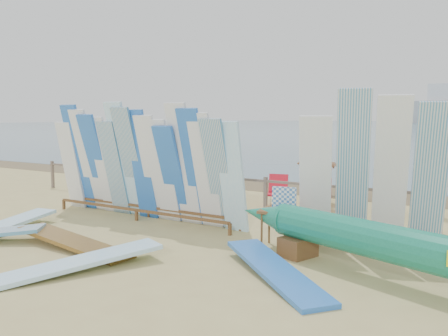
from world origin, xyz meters
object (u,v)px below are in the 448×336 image
Objects in this scene: outrigger_canoe at (386,245)px; flat_board_b at (77,271)px; beach_chair_left at (198,188)px; beachgoer_3 at (185,157)px; beachgoer_1 at (186,164)px; vendor_table at (284,228)px; beach_chair_right at (277,196)px; flat_board_a at (0,233)px; beachgoer_4 at (195,165)px; beachgoer_10 at (433,180)px; beachgoer_11 at (203,158)px; stroller at (316,193)px; beachgoer_5 at (317,167)px; main_surfboard_rack at (142,167)px; side_surfboard_rack at (372,177)px; flat_board_c at (73,249)px; beachgoer_8 at (320,174)px; flat_board_d at (275,277)px.

flat_board_b is at bearing -135.18° from outrigger_canoe.
beachgoer_3 reaches higher than beach_chair_left.
beachgoer_1 is at bearing 78.81° from beachgoer_3.
vendor_table is 4.18m from beach_chair_right.
beach_chair_right is (3.50, 5.81, 0.24)m from flat_board_a.
beachgoer_10 is at bearing -49.30° from beachgoer_4.
outrigger_canoe is 11.69m from beachgoer_11.
outrigger_canoe is 9.77m from beachgoer_1.
beach_chair_left is at bearing -160.29° from stroller.
flat_board_b is at bearing 92.38° from beachgoer_5.
main_surfboard_rack is 6.92m from beachgoer_10.
beach_chair_left is 3.79m from beachgoer_5.
main_surfboard_rack is 3.34× the size of beachgoer_5.
outrigger_canoe is at bearing -12.89° from main_surfboard_rack.
flat_board_b is (-3.52, -3.69, -1.30)m from side_surfboard_rack.
beachgoer_11 is (-3.35, 9.08, 0.84)m from flat_board_c.
beachgoer_3 reaches higher than outrigger_canoe.
beachgoer_11 is (0.15, 0.95, -0.09)m from beachgoer_3.
side_surfboard_rack is 1.77× the size of beachgoer_8.
vendor_table reaches higher than flat_board_c.
side_surfboard_rack reaches higher than beachgoer_1.
beachgoer_4 is (0.94, -1.84, -0.07)m from beachgoer_11.
beachgoer_4 is (-2.41, 7.25, 0.77)m from flat_board_c.
flat_board_c is 1.65× the size of beachgoer_5.
flat_board_c is at bearing 84.91° from beachgoer_5.
beachgoer_4 is at bearing 145.49° from beach_chair_right.
beachgoer_5 is 0.93× the size of beachgoer_10.
outrigger_canoe is 5.64× the size of stroller.
flat_board_a is (-5.41, -2.10, -0.37)m from vendor_table.
beachgoer_3 reaches higher than stroller.
beach_chair_left reaches higher than flat_board_c.
beachgoer_4 is at bearing 117.09° from beach_chair_left.
beachgoer_1 is at bearing 138.89° from flat_board_b.
side_surfboard_rack is 6.30m from beachgoer_5.
flat_board_a is at bearing -174.73° from side_surfboard_rack.
beachgoer_10 is 7.70m from beachgoer_1.
beachgoer_8 is at bearing 127.65° from beachgoer_11.
beach_chair_right is (-1.91, 3.71, -0.13)m from vendor_table.
beachgoer_5 is at bearing -164.01° from beachgoer_8.
flat_board_a is 9.22m from beachgoer_11.
beachgoer_5 is at bearing 33.40° from beach_chair_left.
side_surfboard_rack is 10.10m from beachgoer_11.
flat_board_c is 9.72m from beachgoer_11.
stroller is at bearing -8.67° from beach_chair_left.
flat_board_b reaches higher than flat_board_d.
beachgoer_8 is (3.35, 1.11, 0.53)m from beach_chair_left.
beachgoer_8 reaches higher than vendor_table.
beach_chair_left reaches higher than outrigger_canoe.
beachgoer_5 is at bearing 127.57° from stroller.
flat_board_b is 10.89m from beachgoer_11.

